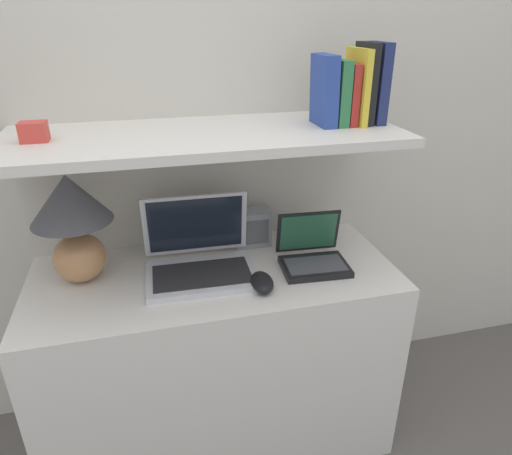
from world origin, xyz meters
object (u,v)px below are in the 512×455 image
at_px(table_lamp, 72,218).
at_px(router_box, 251,227).
at_px(shelf_gadget, 34,132).
at_px(laptop_small, 312,255).
at_px(laptop_large, 200,258).
at_px(book_navy, 376,83).
at_px(computer_mouse, 262,282).
at_px(book_red, 348,94).
at_px(book_yellow, 357,87).
at_px(book_black, 365,84).
at_px(book_blue, 324,91).
at_px(book_green, 338,93).

bearing_deg(table_lamp, router_box, 10.68).
bearing_deg(shelf_gadget, laptop_small, -6.85).
height_order(laptop_large, book_navy, book_navy).
distance_m(computer_mouse, router_box, 0.31).
xyz_separation_m(laptop_large, book_red, (0.49, 0.05, 0.49)).
xyz_separation_m(book_navy, book_yellow, (-0.07, 0.00, -0.01)).
bearing_deg(laptop_large, book_navy, 4.59).
bearing_deg(laptop_large, book_black, 4.92).
relative_size(book_red, shelf_gadget, 2.58).
xyz_separation_m(laptop_large, book_yellow, (0.52, 0.05, 0.51)).
distance_m(table_lamp, laptop_small, 0.76).
bearing_deg(shelf_gadget, computer_mouse, -18.29).
relative_size(computer_mouse, book_black, 0.49).
relative_size(laptop_large, book_blue, 1.68).
height_order(computer_mouse, book_blue, book_blue).
bearing_deg(computer_mouse, book_red, 31.03).
relative_size(book_green, book_blue, 0.92).
bearing_deg(book_black, laptop_small, -152.02).
xyz_separation_m(book_navy, book_red, (-0.09, 0.00, -0.03)).
bearing_deg(book_red, book_yellow, 0.00).
distance_m(table_lamp, book_black, 0.97).
bearing_deg(book_navy, shelf_gadget, 180.00).
height_order(book_navy, book_black, same).
bearing_deg(book_black, computer_mouse, -152.74).
relative_size(computer_mouse, router_box, 0.92).
height_order(book_navy, book_green, book_navy).
height_order(table_lamp, shelf_gadget, shelf_gadget).
relative_size(book_black, book_yellow, 1.07).
height_order(book_green, book_blue, book_blue).
distance_m(laptop_large, router_box, 0.26).
xyz_separation_m(router_box, book_black, (0.34, -0.11, 0.50)).
xyz_separation_m(laptop_small, computer_mouse, (-0.20, -0.10, -0.02)).
bearing_deg(computer_mouse, book_black, 27.26).
xyz_separation_m(laptop_large, laptop_small, (0.37, -0.05, -0.01)).
bearing_deg(table_lamp, shelf_gadget, -179.91).
height_order(laptop_large, book_black, book_black).
bearing_deg(book_green, router_box, 156.56).
xyz_separation_m(laptop_large, computer_mouse, (0.17, -0.15, -0.03)).
bearing_deg(book_yellow, book_red, 180.00).
distance_m(laptop_large, book_navy, 0.78).
height_order(computer_mouse, book_black, book_black).
bearing_deg(book_red, book_black, 0.00).
bearing_deg(laptop_large, shelf_gadget, 173.63).
bearing_deg(table_lamp, laptop_small, -7.38).
bearing_deg(shelf_gadget, laptop_large, -6.37).
height_order(computer_mouse, router_box, router_box).
bearing_deg(laptop_small, book_yellow, 32.00).
bearing_deg(shelf_gadget, book_yellow, 0.00).
distance_m(computer_mouse, book_yellow, 0.67).
bearing_deg(book_green, book_black, 0.00).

